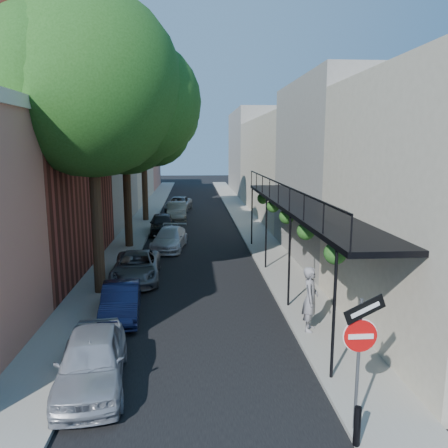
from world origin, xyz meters
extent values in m
cube|color=black|center=(0.00, 30.00, 0.01)|extent=(6.00, 64.00, 0.01)
cube|color=gray|center=(-4.00, 30.00, 0.06)|extent=(2.00, 64.00, 0.12)
cube|color=gray|center=(4.00, 30.00, 0.06)|extent=(2.00, 64.00, 0.12)
cube|color=gray|center=(-5.02, 14.00, 8.00)|extent=(0.06, 7.00, 4.00)
cube|color=gray|center=(-9.00, 26.00, 4.50)|extent=(8.00, 12.00, 9.00)
cube|color=#C0B59E|center=(-9.00, 40.00, 5.00)|extent=(8.00, 16.00, 10.00)
cube|color=#B66C5D|center=(-9.00, 54.00, 4.00)|extent=(8.00, 12.00, 8.00)
cube|color=gray|center=(9.00, 15.00, 4.50)|extent=(8.00, 10.00, 9.00)
cube|color=#C0B59E|center=(9.00, 30.00, 4.00)|extent=(8.00, 20.00, 8.00)
cube|color=gray|center=(9.00, 48.00, 5.00)|extent=(8.00, 16.00, 10.00)
cube|color=black|center=(4.20, 10.00, 3.50)|extent=(2.00, 16.00, 0.15)
cube|color=black|center=(3.25, 10.00, 4.38)|extent=(0.05, 16.00, 0.05)
cylinder|color=black|center=(3.30, 3.00, 1.81)|extent=(0.08, 0.08, 3.40)
cylinder|color=black|center=(3.30, 18.00, 1.81)|extent=(0.08, 0.08, 3.40)
sphere|color=#1D4914|center=(3.60, 4.00, 3.05)|extent=(0.60, 0.60, 0.60)
sphere|color=#1D4914|center=(3.60, 10.00, 3.05)|extent=(0.60, 0.60, 0.60)
sphere|color=#1D4914|center=(3.60, 16.00, 3.05)|extent=(0.60, 0.60, 0.60)
cylinder|color=#595B60|center=(3.15, 1.00, 1.45)|extent=(0.07, 0.07, 2.90)
cylinder|color=red|center=(3.15, 0.96, 2.15)|extent=(0.66, 0.04, 0.66)
cube|color=white|center=(3.15, 0.93, 2.15)|extent=(0.50, 0.02, 0.10)
cylinder|color=white|center=(3.15, 0.98, 2.15)|extent=(0.70, 0.02, 0.70)
cube|color=black|center=(3.20, 0.95, 2.70)|extent=(0.89, 0.15, 0.58)
cube|color=white|center=(3.20, 0.92, 2.70)|extent=(0.60, 0.10, 0.31)
cylinder|color=black|center=(3.00, 0.50, 0.52)|extent=(0.14, 0.14, 0.80)
cylinder|color=black|center=(-3.80, 10.00, 3.50)|extent=(0.44, 0.44, 7.00)
sphere|color=#1D4914|center=(-3.80, 10.00, 8.02)|extent=(6.80, 6.80, 6.80)
sphere|color=#1D4914|center=(-2.10, 11.02, 7.52)|extent=(4.76, 4.76, 4.76)
cylinder|color=black|center=(-3.80, 18.00, 3.15)|extent=(0.44, 0.44, 6.30)
sphere|color=#1D4914|center=(-3.80, 18.00, 7.20)|extent=(6.00, 6.00, 6.00)
sphere|color=#1D4914|center=(-2.30, 18.90, 6.70)|extent=(4.20, 4.20, 4.20)
cylinder|color=black|center=(-3.80, 27.00, 3.67)|extent=(0.44, 0.44, 7.35)
sphere|color=#1D4914|center=(-3.80, 27.00, 8.40)|extent=(7.00, 7.00, 7.00)
sphere|color=#1D4914|center=(-2.05, 28.05, 7.90)|extent=(4.90, 4.90, 4.90)
imported|color=#9095A0|center=(-2.60, 3.24, 0.67)|extent=(2.04, 4.11, 1.35)
imported|color=#13193B|center=(-2.60, 7.59, 0.57)|extent=(1.52, 3.58, 1.15)
imported|color=slate|center=(-2.60, 11.80, 0.60)|extent=(2.20, 4.41, 1.20)
imported|color=silver|center=(-1.46, 17.59, 0.60)|extent=(2.17, 4.32, 1.21)
imported|color=black|center=(-2.17, 21.97, 0.68)|extent=(1.91, 4.11, 1.36)
imported|color=gray|center=(-1.40, 27.38, 0.70)|extent=(1.61, 4.29, 1.40)
imported|color=gray|center=(-1.44, 32.51, 0.62)|extent=(2.63, 4.71, 1.25)
imported|color=gray|center=(3.50, 5.84, 1.14)|extent=(0.72, 0.87, 2.03)
camera|label=1|loc=(-0.08, -6.84, 5.82)|focal=35.00mm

